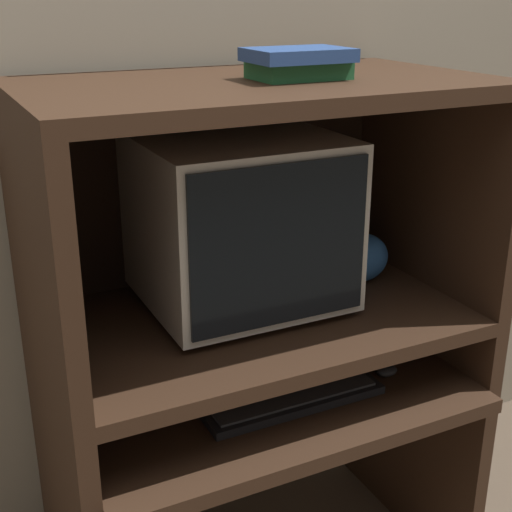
{
  "coord_description": "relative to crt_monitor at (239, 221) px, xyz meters",
  "views": [
    {
      "loc": [
        -0.69,
        -1.09,
        1.53
      ],
      "look_at": [
        -0.01,
        0.31,
        0.94
      ],
      "focal_mm": 50.0,
      "sensor_mm": 36.0,
      "label": 1
    }
  ],
  "objects": [
    {
      "name": "desk_base",
      "position": [
        0.02,
        -0.11,
        -0.61
      ],
      "size": [
        1.03,
        0.66,
        0.62
      ],
      "color": "#382316",
      "rests_on": "ground_plane"
    },
    {
      "name": "snack_bag",
      "position": [
        0.35,
        -0.01,
        -0.15
      ],
      "size": [
        0.16,
        0.12,
        0.13
      ],
      "color": "#336BB7",
      "rests_on": "desk_monitor_shelf"
    },
    {
      "name": "hutch_upper",
      "position": [
        0.02,
        -0.03,
        0.16
      ],
      "size": [
        1.03,
        0.61,
        0.55
      ],
      "color": "#382316",
      "rests_on": "desk_monitor_shelf"
    },
    {
      "name": "crt_monitor",
      "position": [
        0.0,
        0.0,
        0.0
      ],
      "size": [
        0.45,
        0.43,
        0.41
      ],
      "color": "beige",
      "rests_on": "desk_monitor_shelf"
    },
    {
      "name": "keyboard",
      "position": [
        0.04,
        -0.2,
        -0.38
      ],
      "size": [
        0.44,
        0.14,
        0.03
      ],
      "color": "black",
      "rests_on": "desk_base"
    },
    {
      "name": "book_stack",
      "position": [
        0.09,
        -0.1,
        0.37
      ],
      "size": [
        0.22,
        0.16,
        0.07
      ],
      "color": "#236638",
      "rests_on": "hutch_upper"
    },
    {
      "name": "mouse",
      "position": [
        0.31,
        -0.2,
        -0.38
      ],
      "size": [
        0.06,
        0.04,
        0.03
      ],
      "color": "#28282B",
      "rests_on": "desk_base"
    },
    {
      "name": "desk_monitor_shelf",
      "position": [
        0.02,
        -0.07,
        -0.25
      ],
      "size": [
        1.03,
        0.61,
        0.18
      ],
      "color": "#382316",
      "rests_on": "desk_base"
    },
    {
      "name": "wall_back",
      "position": [
        0.02,
        0.3,
        0.29
      ],
      "size": [
        6.0,
        0.06,
        2.6
      ],
      "color": "gray",
      "rests_on": "ground_plane"
    }
  ]
}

